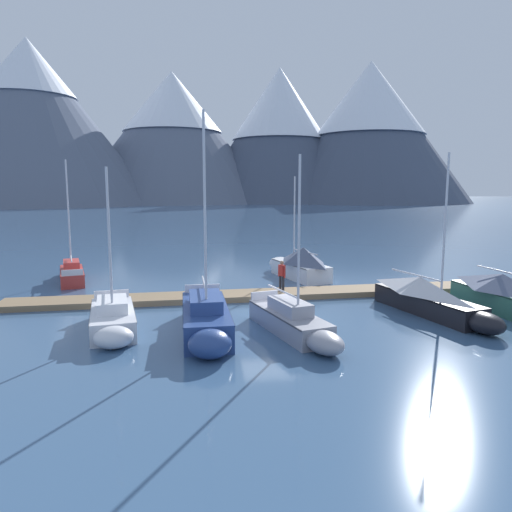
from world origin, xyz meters
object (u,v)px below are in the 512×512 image
sailboat_far_berth (298,263)px  sailboat_end_of_dock (512,296)px  sailboat_mid_dock_starboard (294,322)px  sailboat_outer_slip (430,298)px  person_on_dock (282,274)px  sailboat_nearest_berth (72,272)px  sailboat_second_berth (113,319)px  sailboat_mid_dock_port (206,319)px

sailboat_far_berth → sailboat_end_of_dock: 13.07m
sailboat_mid_dock_starboard → sailboat_outer_slip: sailboat_outer_slip is taller
person_on_dock → sailboat_nearest_berth: bearing=155.2°
sailboat_nearest_berth → sailboat_far_berth: size_ratio=1.14×
sailboat_second_berth → sailboat_outer_slip: sailboat_outer_slip is taller
sailboat_outer_slip → person_on_dock: bearing=144.8°
sailboat_mid_dock_port → person_on_dock: (4.12, 6.49, 0.59)m
sailboat_mid_dock_port → sailboat_outer_slip: sailboat_mid_dock_port is taller
sailboat_mid_dock_starboard → person_on_dock: (0.58, 6.87, 0.71)m
sailboat_outer_slip → sailboat_mid_dock_starboard: bearing=-160.5°
sailboat_far_berth → sailboat_outer_slip: size_ratio=0.90×
sailboat_end_of_dock → sailboat_outer_slip: bearing=176.3°
sailboat_mid_dock_starboard → sailboat_end_of_dock: 11.02m
sailboat_second_berth → sailboat_mid_dock_starboard: (7.35, -1.19, -0.01)m
sailboat_mid_dock_starboard → sailboat_outer_slip: size_ratio=0.95×
sailboat_second_berth → person_on_dock: (7.93, 5.67, 0.71)m
sailboat_far_berth → person_on_dock: (-2.00, -5.48, 0.30)m
sailboat_mid_dock_starboard → sailboat_end_of_dock: size_ratio=0.82×
sailboat_end_of_dock → sailboat_mid_dock_starboard: bearing=-168.6°
sailboat_mid_dock_starboard → sailboat_far_berth: (2.58, 12.35, 0.41)m
sailboat_outer_slip → person_on_dock: sailboat_outer_slip is taller
sailboat_second_berth → sailboat_far_berth: 14.94m
sailboat_outer_slip → sailboat_end_of_dock: sailboat_end_of_dock is taller
sailboat_far_berth → person_on_dock: sailboat_far_berth is taller
person_on_dock → sailboat_mid_dock_port: bearing=-122.4°
sailboat_end_of_dock → person_on_dock: 11.25m
sailboat_mid_dock_port → sailboat_end_of_dock: 14.45m
sailboat_mid_dock_port → sailboat_mid_dock_starboard: bearing=-6.2°
sailboat_far_berth → sailboat_mid_dock_port: bearing=-117.1°
sailboat_far_berth → sailboat_outer_slip: bearing=-66.6°
sailboat_second_berth → sailboat_mid_dock_port: 3.90m
sailboat_second_berth → sailboat_mid_dock_starboard: sailboat_mid_dock_starboard is taller
sailboat_nearest_berth → sailboat_second_berth: size_ratio=1.15×
sailboat_nearest_berth → person_on_dock: sailboat_nearest_berth is taller
sailboat_nearest_berth → sailboat_far_berth: 14.74m
sailboat_mid_dock_starboard → sailboat_far_berth: 12.62m
sailboat_second_berth → person_on_dock: sailboat_second_berth is taller
sailboat_second_berth → sailboat_far_berth: size_ratio=0.99×
sailboat_far_berth → person_on_dock: size_ratio=3.99×
sailboat_nearest_berth → sailboat_outer_slip: 21.63m
sailboat_outer_slip → sailboat_mid_dock_port: bearing=-168.9°
sailboat_outer_slip → sailboat_end_of_dock: size_ratio=0.86×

